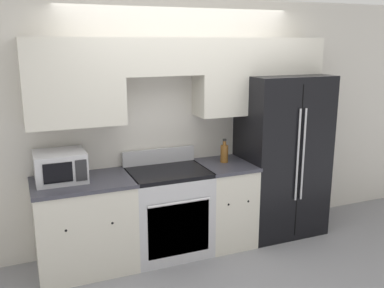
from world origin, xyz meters
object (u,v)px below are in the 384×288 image
object	(u,v)px
refrigerator	(280,155)
microwave	(60,166)
oven_range	(168,211)
bottle	(224,153)

from	to	relation	value
refrigerator	microwave	xyz separation A→B (m)	(-2.40, 0.04, 0.13)
oven_range	bottle	bearing A→B (deg)	4.60
microwave	bottle	size ratio (longest dim) A/B	1.79
microwave	bottle	distance (m)	1.69
oven_range	refrigerator	world-z (taller)	refrigerator
refrigerator	bottle	size ratio (longest dim) A/B	7.06
microwave	bottle	xyz separation A→B (m)	(1.69, -0.02, -0.04)
oven_range	microwave	size ratio (longest dim) A/B	2.30
oven_range	refrigerator	xyz separation A→B (m)	(1.37, 0.04, 0.45)
oven_range	refrigerator	distance (m)	1.44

